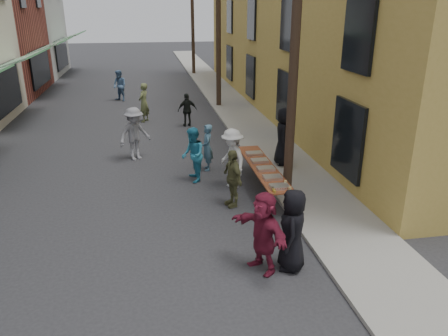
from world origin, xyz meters
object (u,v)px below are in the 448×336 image
object	(u,v)px
utility_pole_near	(295,35)
guest_front_a	(293,230)
utility_pole_mid	(218,20)
server	(284,136)
catering_tray_sausage	(280,187)
serving_table	(263,168)
utility_pole_far	(192,15)
guest_front_c	(193,155)

from	to	relation	value
utility_pole_near	guest_front_a	world-z (taller)	utility_pole_near
utility_pole_near	utility_pole_mid	bearing A→B (deg)	90.00
utility_pole_mid	server	bearing A→B (deg)	-86.45
utility_pole_mid	catering_tray_sausage	distance (m)	13.69
serving_table	catering_tray_sausage	distance (m)	1.65
serving_table	utility_pole_near	bearing A→B (deg)	-38.51
guest_front_a	serving_table	bearing A→B (deg)	-165.91
serving_table	guest_front_a	world-z (taller)	guest_front_a
utility_pole_far	guest_front_c	xyz separation A→B (m)	(-2.57, -22.44, -3.64)
utility_pole_far	serving_table	world-z (taller)	utility_pole_far
utility_pole_near	utility_pole_mid	world-z (taller)	same
guest_front_a	catering_tray_sausage	bearing A→B (deg)	-170.26
serving_table	server	bearing A→B (deg)	56.64
server	guest_front_c	bearing A→B (deg)	125.56
catering_tray_sausage	guest_front_a	size ratio (longest dim) A/B	0.28
serving_table	guest_front_a	bearing A→B (deg)	-96.66
guest_front_a	utility_pole_mid	bearing A→B (deg)	-163.24
utility_pole_far	server	xyz separation A→B (m)	(0.60, -21.67, -3.42)
guest_front_c	utility_pole_far	bearing A→B (deg)	170.27
guest_front_c	serving_table	bearing A→B (deg)	58.16
serving_table	server	xyz separation A→B (m)	(1.21, 1.84, 0.37)
catering_tray_sausage	guest_front_a	distance (m)	2.52
utility_pole_far	server	distance (m)	21.95
guest_front_c	utility_pole_near	bearing A→B (deg)	55.61
catering_tray_sausage	guest_front_c	distance (m)	3.35
utility_pole_far	server	size ratio (longest dim) A/B	4.60
server	utility_pole_far	bearing A→B (deg)	23.49
utility_pole_mid	server	world-z (taller)	utility_pole_mid
serving_table	utility_pole_mid	bearing A→B (deg)	86.96
server	serving_table	bearing A→B (deg)	168.55
utility_pole_near	server	bearing A→B (deg)	75.52
utility_pole_mid	guest_front_c	size ratio (longest dim) A/B	5.22
utility_pole_mid	catering_tray_sausage	xyz separation A→B (m)	(-0.61, -13.16, -3.71)
serving_table	server	distance (m)	2.23
server	utility_pole_near	bearing A→B (deg)	-172.57
utility_pole_near	server	world-z (taller)	utility_pole_near
utility_pole_near	serving_table	xyz separation A→B (m)	(-0.61, 0.49, -3.79)
utility_pole_far	utility_pole_near	bearing A→B (deg)	-90.00
catering_tray_sausage	utility_pole_near	bearing A→B (deg)	62.32
utility_pole_near	guest_front_a	bearing A→B (deg)	-106.71
utility_pole_mid	catering_tray_sausage	world-z (taller)	utility_pole_mid
utility_pole_far	guest_front_c	size ratio (longest dim) A/B	5.22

